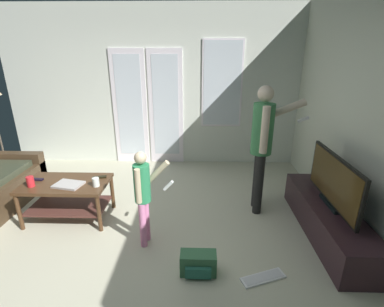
% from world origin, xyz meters
% --- Properties ---
extents(ground_plane, '(5.39, 5.47, 0.02)m').
position_xyz_m(ground_plane, '(0.00, 0.00, -0.01)').
color(ground_plane, beige).
extents(wall_back_with_doors, '(5.39, 0.09, 2.86)m').
position_xyz_m(wall_back_with_doors, '(0.03, 2.70, 1.39)').
color(wall_back_with_doors, silver).
rests_on(wall_back_with_doors, ground_plane).
extents(coffee_table, '(1.04, 0.61, 0.51)m').
position_xyz_m(coffee_table, '(-0.82, 0.64, 0.37)').
color(coffee_table, '#492F1B').
rests_on(coffee_table, ground_plane).
extents(tv_stand, '(0.46, 1.75, 0.39)m').
position_xyz_m(tv_stand, '(2.36, 0.39, 0.19)').
color(tv_stand, '#311D23').
rests_on(tv_stand, ground_plane).
extents(flat_screen_tv, '(0.08, 1.18, 0.59)m').
position_xyz_m(flat_screen_tv, '(2.36, 0.39, 0.69)').
color(flat_screen_tv, black).
rests_on(flat_screen_tv, tv_stand).
extents(person_adult, '(0.74, 0.45, 1.67)m').
position_xyz_m(person_adult, '(1.66, 0.93, 1.01)').
color(person_adult, black).
rests_on(person_adult, ground_plane).
extents(person_child, '(0.42, 0.30, 1.10)m').
position_xyz_m(person_child, '(0.26, 0.17, 0.66)').
color(person_child, pink).
rests_on(person_child, ground_plane).
extents(backpack, '(0.35, 0.21, 0.22)m').
position_xyz_m(backpack, '(0.85, -0.29, 0.11)').
color(backpack, '#356643').
rests_on(backpack, ground_plane).
extents(loose_keyboard, '(0.46, 0.28, 0.02)m').
position_xyz_m(loose_keyboard, '(1.48, -0.35, 0.01)').
color(loose_keyboard, white).
rests_on(loose_keyboard, ground_plane).
extents(laptop_closed, '(0.37, 0.29, 0.03)m').
position_xyz_m(laptop_closed, '(-0.74, 0.55, 0.52)').
color(laptop_closed, '#B8B3B0').
rests_on(laptop_closed, coffee_table).
extents(cup_near_edge, '(0.08, 0.08, 0.11)m').
position_xyz_m(cup_near_edge, '(-0.40, 0.55, 0.56)').
color(cup_near_edge, white).
rests_on(cup_near_edge, coffee_table).
extents(cup_by_laptop, '(0.09, 0.09, 0.13)m').
position_xyz_m(cup_by_laptop, '(-1.18, 0.52, 0.57)').
color(cup_by_laptop, red).
rests_on(cup_by_laptop, coffee_table).
extents(tv_remote_black, '(0.17, 0.06, 0.02)m').
position_xyz_m(tv_remote_black, '(-1.21, 0.69, 0.52)').
color(tv_remote_black, black).
rests_on(tv_remote_black, coffee_table).
extents(dvd_remote_slim, '(0.18, 0.09, 0.02)m').
position_xyz_m(dvd_remote_slim, '(-0.43, 0.78, 0.52)').
color(dvd_remote_slim, black).
rests_on(dvd_remote_slim, coffee_table).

